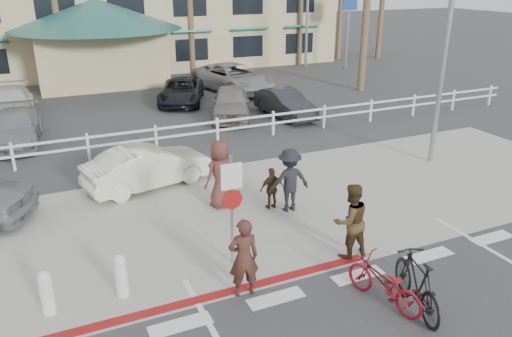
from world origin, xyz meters
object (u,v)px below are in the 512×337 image
sign_post (232,206)px  bike_black (417,283)px  bike_red (384,283)px  car_white_sedan (148,167)px

sign_post → bike_black: bearing=-48.5°
bike_red → bike_black: size_ratio=0.93×
bike_red → car_white_sedan: (-2.86, 7.77, 0.17)m
sign_post → bike_red: 3.52m
sign_post → car_white_sedan: sign_post is taller
bike_red → bike_black: 0.62m
bike_red → sign_post: bearing=-64.7°
sign_post → bike_black: 4.08m
bike_red → car_white_sedan: car_white_sedan is taller
bike_red → bike_black: (0.48, -0.38, 0.11)m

